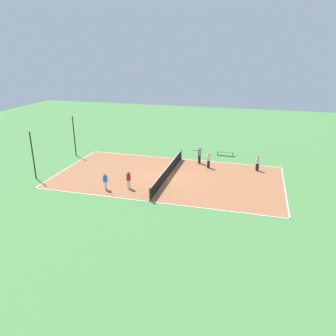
% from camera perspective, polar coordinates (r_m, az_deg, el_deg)
% --- Properties ---
extents(ground_plane, '(80.00, 80.00, 0.00)m').
position_cam_1_polar(ground_plane, '(30.55, 0.00, -1.59)').
color(ground_plane, '#518E47').
extents(court_surface, '(11.09, 20.86, 0.02)m').
position_cam_1_polar(court_surface, '(30.55, 0.00, -1.57)').
color(court_surface, '#AD6B42').
rests_on(court_surface, ground_plane).
extents(tennis_net, '(10.89, 0.10, 1.10)m').
position_cam_1_polar(tennis_net, '(30.34, 0.00, -0.56)').
color(tennis_net, black).
rests_on(tennis_net, court_surface).
extents(bench, '(0.36, 1.97, 0.45)m').
position_cam_1_polar(bench, '(37.15, 9.93, 2.72)').
color(bench, '#4C8C4C').
rests_on(bench, ground_plane).
extents(player_baseline_gray, '(0.54, 0.98, 1.81)m').
position_cam_1_polar(player_baseline_gray, '(34.03, 5.50, 2.52)').
color(player_baseline_gray, black).
rests_on(player_baseline_gray, court_surface).
extents(player_near_blue, '(0.90, 0.89, 1.47)m').
position_cam_1_polar(player_near_blue, '(28.01, -10.88, -2.14)').
color(player_near_blue, white).
rests_on(player_near_blue, court_surface).
extents(player_near_white, '(0.44, 0.44, 1.55)m').
position_cam_1_polar(player_near_white, '(32.84, 7.09, 1.48)').
color(player_near_white, black).
rests_on(player_near_white, court_surface).
extents(player_far_white, '(0.49, 0.49, 1.48)m').
position_cam_1_polar(player_far_white, '(33.01, 15.35, 0.92)').
color(player_far_white, black).
rests_on(player_far_white, court_surface).
extents(player_coach_red, '(0.41, 0.41, 1.56)m').
position_cam_1_polar(player_coach_red, '(27.89, -6.88, -1.90)').
color(player_coach_red, white).
rests_on(player_coach_red, court_surface).
extents(tennis_ball_left_sideline, '(0.07, 0.07, 0.07)m').
position_cam_1_polar(tennis_ball_left_sideline, '(28.50, 16.67, -4.00)').
color(tennis_ball_left_sideline, '#CCE033').
rests_on(tennis_ball_left_sideline, court_surface).
extents(tennis_ball_midcourt, '(0.07, 0.07, 0.07)m').
position_cam_1_polar(tennis_ball_midcourt, '(26.71, 19.53, -5.99)').
color(tennis_ball_midcourt, '#CCE033').
rests_on(tennis_ball_midcourt, court_surface).
extents(tennis_ball_right_alley, '(0.07, 0.07, 0.07)m').
position_cam_1_polar(tennis_ball_right_alley, '(27.91, 11.99, -4.09)').
color(tennis_ball_right_alley, '#CCE033').
rests_on(tennis_ball_right_alley, court_surface).
extents(fence_post_back_left, '(0.12, 0.12, 4.44)m').
position_cam_1_polar(fence_post_back_left, '(31.84, -22.47, 1.99)').
color(fence_post_back_left, black).
rests_on(fence_post_back_left, ground_plane).
extents(fence_post_back_right, '(0.12, 0.12, 4.44)m').
position_cam_1_polar(fence_post_back_right, '(37.49, -16.00, 5.29)').
color(fence_post_back_right, black).
rests_on(fence_post_back_right, ground_plane).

